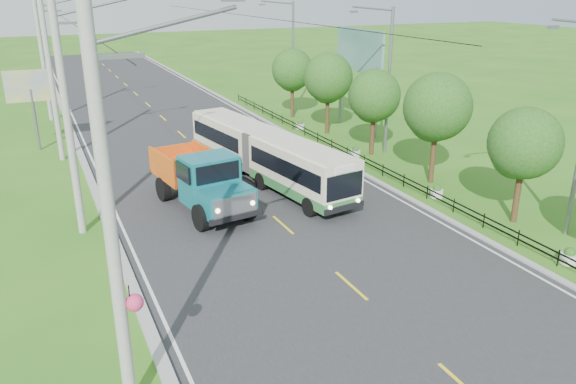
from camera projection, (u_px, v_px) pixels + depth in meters
ground at (351, 286)px, 20.21m from camera, size 240.00×240.00×0.00m
road at (197, 148)px, 37.26m from camera, size 14.00×120.00×0.02m
curb_left at (83, 161)px, 34.42m from camera, size 0.40×120.00×0.15m
curb_right at (294, 136)px, 40.04m from camera, size 0.30×120.00×0.10m
edge_line_left at (92, 160)px, 34.65m from camera, size 0.12×120.00×0.00m
edge_line_right at (288, 137)px, 39.85m from camera, size 0.12×120.00×0.00m
centre_dash at (351, 285)px, 20.20m from camera, size 0.12×2.20×0.00m
railing_right at (347, 153)px, 35.17m from camera, size 0.04×40.00×0.60m
pole_nearest at (114, 231)px, 12.72m from camera, size 3.51×0.44×10.00m
pole_near at (68, 118)px, 22.89m from camera, size 3.51×0.32×10.00m
pole_mid at (51, 77)px, 33.12m from camera, size 3.51×0.32×10.00m
pole_far at (43, 55)px, 43.35m from camera, size 3.51×0.32×10.00m
tree_second at (523, 146)px, 24.67m from camera, size 3.18×3.26×5.30m
tree_third at (436, 110)px, 29.62m from camera, size 3.60×3.62×6.00m
tree_fourth at (374, 98)px, 34.88m from camera, size 3.24×3.31×5.40m
tree_fifth at (328, 80)px, 39.90m from camera, size 3.48×3.52×5.80m
tree_back at (292, 72)px, 45.09m from camera, size 3.30×3.36×5.50m
streetlight_mid at (387, 76)px, 34.61m from camera, size 3.02×0.20×9.07m
streetlight_far at (291, 53)px, 46.55m from camera, size 3.02×0.20×9.07m
planter_front at (569, 257)px, 21.77m from camera, size 0.64×0.64×0.67m
planter_near at (437, 192)px, 28.59m from camera, size 0.64×0.64×0.67m
planter_mid at (355, 152)px, 35.41m from camera, size 0.64×0.64×0.67m
planter_far at (300, 125)px, 42.23m from camera, size 0.64×0.64×0.67m
billboard_left at (31, 91)px, 35.62m from camera, size 3.00×0.20×5.20m
billboard_right at (359, 57)px, 40.22m from camera, size 0.24×6.00×7.30m
bus at (265, 152)px, 30.73m from camera, size 4.31×14.13×2.69m
dump_truck at (201, 177)px, 26.69m from camera, size 3.56×7.14×2.87m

